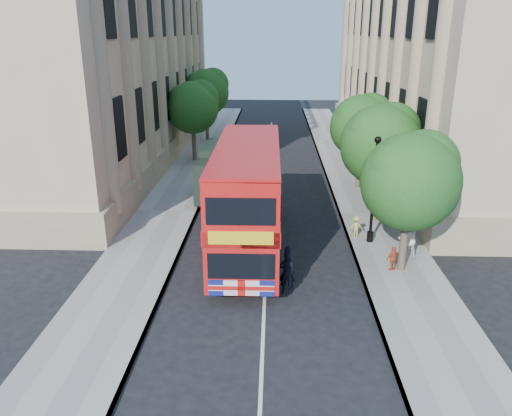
# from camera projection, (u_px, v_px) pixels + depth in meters

# --- Properties ---
(ground) EXTENTS (120.00, 120.00, 0.00)m
(ground) POSITION_uv_depth(u_px,v_px,m) (264.00, 305.00, 18.80)
(ground) COLOR black
(ground) RESTS_ON ground
(pavement_right) EXTENTS (3.50, 80.00, 0.12)m
(pavement_right) POSITION_uv_depth(u_px,v_px,m) (370.00, 214.00, 28.00)
(pavement_right) COLOR gray
(pavement_right) RESTS_ON ground
(pavement_left) EXTENTS (3.50, 80.00, 0.12)m
(pavement_left) POSITION_uv_depth(u_px,v_px,m) (167.00, 212.00, 28.40)
(pavement_left) COLOR gray
(pavement_left) RESTS_ON ground
(building_right) EXTENTS (12.00, 38.00, 18.00)m
(building_right) POSITION_uv_depth(u_px,v_px,m) (453.00, 42.00, 37.92)
(building_right) COLOR tan
(building_right) RESTS_ON ground
(building_left) EXTENTS (12.00, 38.00, 18.00)m
(building_left) POSITION_uv_depth(u_px,v_px,m) (95.00, 42.00, 38.87)
(building_left) COLOR tan
(building_left) RESTS_ON ground
(tree_right_near) EXTENTS (4.00, 4.00, 6.08)m
(tree_right_near) POSITION_uv_depth(u_px,v_px,m) (412.00, 176.00, 20.04)
(tree_right_near) COLOR #473828
(tree_right_near) RESTS_ON ground
(tree_right_mid) EXTENTS (4.20, 4.20, 6.37)m
(tree_right_mid) POSITION_uv_depth(u_px,v_px,m) (382.00, 141.00, 25.62)
(tree_right_mid) COLOR #473828
(tree_right_mid) RESTS_ON ground
(tree_right_far) EXTENTS (4.00, 4.00, 6.15)m
(tree_right_far) POSITION_uv_depth(u_px,v_px,m) (362.00, 123.00, 31.32)
(tree_right_far) COLOR #473828
(tree_right_far) RESTS_ON ground
(tree_left_far) EXTENTS (4.00, 4.00, 6.30)m
(tree_left_far) POSITION_uv_depth(u_px,v_px,m) (193.00, 105.00, 38.27)
(tree_left_far) COLOR #473828
(tree_left_far) RESTS_ON ground
(tree_left_back) EXTENTS (4.20, 4.20, 6.65)m
(tree_left_back) POSITION_uv_depth(u_px,v_px,m) (207.00, 90.00, 45.72)
(tree_left_back) COLOR #473828
(tree_left_back) RESTS_ON ground
(lamp_post) EXTENTS (0.32, 0.32, 5.16)m
(lamp_post) POSITION_uv_depth(u_px,v_px,m) (373.00, 195.00, 23.44)
(lamp_post) COLOR black
(lamp_post) RESTS_ON pavement_right
(double_decker_bus) EXTENTS (2.90, 10.62, 4.89)m
(double_decker_bus) POSITION_uv_depth(u_px,v_px,m) (248.00, 195.00, 22.70)
(double_decker_bus) COLOR red
(double_decker_bus) RESTS_ON ground
(box_van) EXTENTS (2.65, 5.73, 3.20)m
(box_van) POSITION_uv_depth(u_px,v_px,m) (221.00, 173.00, 30.45)
(box_van) COLOR black
(box_van) RESTS_ON ground
(police_constable) EXTENTS (0.69, 0.52, 1.73)m
(police_constable) POSITION_uv_depth(u_px,v_px,m) (287.00, 273.00, 19.42)
(police_constable) COLOR black
(police_constable) RESTS_ON ground
(woman_pedestrian) EXTENTS (1.02, 0.86, 1.86)m
(woman_pedestrian) POSITION_uv_depth(u_px,v_px,m) (408.00, 239.00, 22.12)
(woman_pedestrian) COLOR white
(woman_pedestrian) RESTS_ON pavement_right
(child_a) EXTENTS (0.70, 0.50, 1.10)m
(child_a) POSITION_uv_depth(u_px,v_px,m) (393.00, 258.00, 21.12)
(child_a) COLOR #CB5023
(child_a) RESTS_ON pavement_right
(child_b) EXTENTS (0.71, 0.44, 1.06)m
(child_b) POSITION_uv_depth(u_px,v_px,m) (356.00, 227.00, 24.63)
(child_b) COLOR gold
(child_b) RESTS_ON pavement_right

